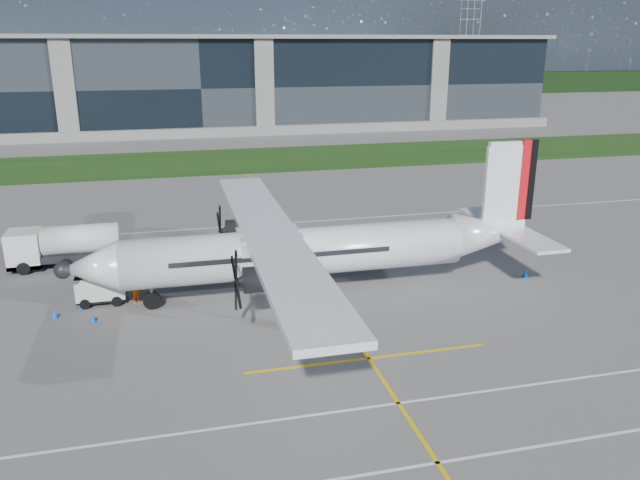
{
  "coord_description": "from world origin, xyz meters",
  "views": [
    {
      "loc": [
        -5.6,
        -31.4,
        14.45
      ],
      "look_at": [
        2.58,
        2.13,
        3.48
      ],
      "focal_mm": 35.0,
      "sensor_mm": 36.0,
      "label": 1
    }
  ],
  "objects_px": {
    "pylon_east": "(469,40)",
    "ground_crew_person": "(136,286)",
    "safety_cone_nose_stbd": "(82,304)",
    "safety_cone_stbdwing": "(241,226)",
    "turboprop_aircraft": "(314,223)",
    "baggage_tug": "(101,288)",
    "safety_cone_tail": "(525,273)",
    "safety_cone_fwd": "(54,314)",
    "safety_cone_nose_port": "(93,318)",
    "fuel_tanker_truck": "(57,247)"
  },
  "relations": [
    {
      "from": "turboprop_aircraft",
      "to": "safety_cone_nose_stbd",
      "type": "xyz_separation_m",
      "value": [
        -13.34,
        0.99,
        -4.15
      ]
    },
    {
      "from": "safety_cone_nose_stbd",
      "to": "ground_crew_person",
      "type": "bearing_deg",
      "value": 2.33
    },
    {
      "from": "turboprop_aircraft",
      "to": "safety_cone_tail",
      "type": "distance_m",
      "value": 14.49
    },
    {
      "from": "safety_cone_nose_stbd",
      "to": "safety_cone_stbdwing",
      "type": "xyz_separation_m",
      "value": [
        10.72,
        13.69,
        0.0
      ]
    },
    {
      "from": "ground_crew_person",
      "to": "safety_cone_tail",
      "type": "bearing_deg",
      "value": -59.13
    },
    {
      "from": "fuel_tanker_truck",
      "to": "safety_cone_tail",
      "type": "xyz_separation_m",
      "value": [
        29.52,
        -9.18,
        -1.16
      ]
    },
    {
      "from": "ground_crew_person",
      "to": "safety_cone_nose_port",
      "type": "distance_m",
      "value": 3.21
    },
    {
      "from": "turboprop_aircraft",
      "to": "fuel_tanker_truck",
      "type": "relative_size",
      "value": 3.9
    },
    {
      "from": "safety_cone_fwd",
      "to": "safety_cone_tail",
      "type": "height_order",
      "value": "same"
    },
    {
      "from": "ground_crew_person",
      "to": "safety_cone_stbdwing",
      "type": "distance_m",
      "value": 15.62
    },
    {
      "from": "baggage_tug",
      "to": "safety_cone_nose_stbd",
      "type": "bearing_deg",
      "value": -148.24
    },
    {
      "from": "fuel_tanker_truck",
      "to": "turboprop_aircraft",
      "type": "bearing_deg",
      "value": -29.0
    },
    {
      "from": "baggage_tug",
      "to": "safety_cone_stbdwing",
      "type": "xyz_separation_m",
      "value": [
        9.66,
        13.03,
        -0.61
      ]
    },
    {
      "from": "safety_cone_fwd",
      "to": "safety_cone_nose_stbd",
      "type": "bearing_deg",
      "value": 40.84
    },
    {
      "from": "turboprop_aircraft",
      "to": "safety_cone_fwd",
      "type": "bearing_deg",
      "value": -179.55
    },
    {
      "from": "turboprop_aircraft",
      "to": "safety_cone_nose_port",
      "type": "xyz_separation_m",
      "value": [
        -12.54,
        -1.07,
        -4.15
      ]
    },
    {
      "from": "pylon_east",
      "to": "ground_crew_person",
      "type": "xyz_separation_m",
      "value": [
        -93.02,
        -146.38,
        -13.97
      ]
    },
    {
      "from": "turboprop_aircraft",
      "to": "safety_cone_fwd",
      "type": "relative_size",
      "value": 58.6
    },
    {
      "from": "turboprop_aircraft",
      "to": "fuel_tanker_truck",
      "type": "xyz_separation_m",
      "value": [
        -15.64,
        8.67,
        -2.99
      ]
    },
    {
      "from": "fuel_tanker_truck",
      "to": "safety_cone_fwd",
      "type": "relative_size",
      "value": 15.01
    },
    {
      "from": "pylon_east",
      "to": "ground_crew_person",
      "type": "bearing_deg",
      "value": -122.43
    },
    {
      "from": "safety_cone_fwd",
      "to": "safety_cone_nose_port",
      "type": "relative_size",
      "value": 1.0
    },
    {
      "from": "turboprop_aircraft",
      "to": "ground_crew_person",
      "type": "bearing_deg",
      "value": 173.85
    },
    {
      "from": "ground_crew_person",
      "to": "safety_cone_nose_stbd",
      "type": "height_order",
      "value": "ground_crew_person"
    },
    {
      "from": "turboprop_aircraft",
      "to": "safety_cone_fwd",
      "type": "distance_m",
      "value": 15.19
    },
    {
      "from": "safety_cone_stbdwing",
      "to": "pylon_east",
      "type": "bearing_deg",
      "value": 57.28
    },
    {
      "from": "pylon_east",
      "to": "safety_cone_nose_port",
      "type": "xyz_separation_m",
      "value": [
        -95.25,
        -148.57,
        -14.75
      ]
    },
    {
      "from": "pylon_east",
      "to": "baggage_tug",
      "type": "distance_m",
      "value": 174.62
    },
    {
      "from": "safety_cone_nose_stbd",
      "to": "safety_cone_nose_port",
      "type": "relative_size",
      "value": 1.0
    },
    {
      "from": "safety_cone_nose_stbd",
      "to": "safety_cone_stbdwing",
      "type": "relative_size",
      "value": 1.0
    },
    {
      "from": "turboprop_aircraft",
      "to": "baggage_tug",
      "type": "relative_size",
      "value": 10.18
    },
    {
      "from": "pylon_east",
      "to": "safety_cone_tail",
      "type": "height_order",
      "value": "pylon_east"
    },
    {
      "from": "baggage_tug",
      "to": "safety_cone_stbdwing",
      "type": "distance_m",
      "value": 16.23
    },
    {
      "from": "ground_crew_person",
      "to": "safety_cone_nose_port",
      "type": "height_order",
      "value": "ground_crew_person"
    },
    {
      "from": "fuel_tanker_truck",
      "to": "ground_crew_person",
      "type": "height_order",
      "value": "fuel_tanker_truck"
    },
    {
      "from": "fuel_tanker_truck",
      "to": "safety_cone_nose_stbd",
      "type": "xyz_separation_m",
      "value": [
        2.31,
        -7.68,
        -1.16
      ]
    },
    {
      "from": "ground_crew_person",
      "to": "safety_cone_fwd",
      "type": "distance_m",
      "value": 4.54
    },
    {
      "from": "safety_cone_nose_stbd",
      "to": "safety_cone_tail",
      "type": "relative_size",
      "value": 1.0
    },
    {
      "from": "pylon_east",
      "to": "ground_crew_person",
      "type": "height_order",
      "value": "pylon_east"
    },
    {
      "from": "safety_cone_nose_stbd",
      "to": "turboprop_aircraft",
      "type": "bearing_deg",
      "value": -4.24
    },
    {
      "from": "turboprop_aircraft",
      "to": "ground_crew_person",
      "type": "height_order",
      "value": "turboprop_aircraft"
    },
    {
      "from": "safety_cone_stbdwing",
      "to": "turboprop_aircraft",
      "type": "bearing_deg",
      "value": -79.89
    },
    {
      "from": "safety_cone_fwd",
      "to": "fuel_tanker_truck",
      "type": "bearing_deg",
      "value": 96.68
    },
    {
      "from": "pylon_east",
      "to": "baggage_tug",
      "type": "bearing_deg",
      "value": -123.07
    },
    {
      "from": "baggage_tug",
      "to": "safety_cone_fwd",
      "type": "bearing_deg",
      "value": -143.03
    },
    {
      "from": "ground_crew_person",
      "to": "safety_cone_tail",
      "type": "xyz_separation_m",
      "value": [
        24.2,
        -1.62,
        -0.78
      ]
    },
    {
      "from": "pylon_east",
      "to": "safety_cone_nose_stbd",
      "type": "relative_size",
      "value": 60.0
    },
    {
      "from": "baggage_tug",
      "to": "safety_cone_fwd",
      "type": "distance_m",
      "value": 2.99
    },
    {
      "from": "ground_crew_person",
      "to": "safety_cone_tail",
      "type": "distance_m",
      "value": 24.26
    },
    {
      "from": "baggage_tug",
      "to": "safety_cone_stbdwing",
      "type": "bearing_deg",
      "value": 53.46
    }
  ]
}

